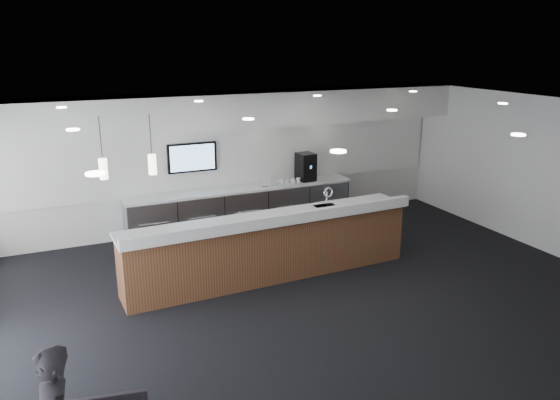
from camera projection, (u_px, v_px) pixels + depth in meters
name	position (u px, v px, depth m)	size (l,w,h in m)	color
ground	(320.00, 297.00, 8.89)	(10.00, 10.00, 0.00)	black
ceiling	(324.00, 112.00, 8.04)	(10.00, 8.00, 0.02)	black
back_wall	(236.00, 159.00, 11.97)	(10.00, 0.02, 3.00)	silver
right_wall	(553.00, 177.00, 10.41)	(0.02, 8.00, 3.00)	silver
soffit_bulkhead	(242.00, 109.00, 11.25)	(10.00, 0.90, 0.70)	white
alcove_panel	(236.00, 155.00, 11.91)	(9.80, 0.06, 1.40)	white
back_credenza	(242.00, 208.00, 11.94)	(5.06, 0.66, 0.95)	gray
wall_tv	(192.00, 157.00, 11.45)	(1.05, 0.08, 0.62)	black
pendant_left	(153.00, 166.00, 8.01)	(0.12, 0.12, 0.30)	#FFEAC6
pendant_right	(104.00, 170.00, 7.74)	(0.12, 0.12, 0.30)	#FFEAC6
ceiling_can_lights	(324.00, 114.00, 8.05)	(7.00, 5.00, 0.02)	white
service_counter	(270.00, 246.00, 9.49)	(5.24, 1.04, 1.49)	#4B3119
coffee_machine	(306.00, 167.00, 12.33)	(0.39, 0.50, 0.63)	black
info_sign_left	(271.00, 181.00, 11.90)	(0.17, 0.02, 0.24)	silver
info_sign_right	(267.00, 180.00, 11.86)	(0.20, 0.02, 0.27)	silver
cup_0	(304.00, 179.00, 12.28)	(0.11, 0.11, 0.10)	white
cup_1	(298.00, 180.00, 12.22)	(0.11, 0.11, 0.10)	white
cup_2	(293.00, 181.00, 12.17)	(0.11, 0.11, 0.10)	white
cup_3	(287.00, 181.00, 12.11)	(0.11, 0.11, 0.10)	white
cup_4	(281.00, 182.00, 12.06)	(0.11, 0.11, 0.10)	white
cup_5	(275.00, 183.00, 12.00)	(0.11, 0.11, 0.10)	white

